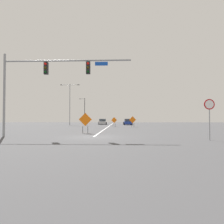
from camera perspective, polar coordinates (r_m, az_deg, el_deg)
ground at (r=18.64m, az=-4.84°, el=-6.53°), size 127.84×127.84×0.00m
road_centre_stripe at (r=54.01m, az=-0.20°, el=-3.29°), size 0.16×71.02×0.01m
traffic_signal_assembly at (r=19.87m, az=-17.18°, el=9.07°), size 11.08×0.44×7.21m
stop_sign at (r=17.14m, az=24.17°, el=0.16°), size 0.76×0.07×2.98m
street_lamp_near_right at (r=68.17m, az=-7.29°, el=0.67°), size 1.73×0.24×7.76m
street_lamp_mid_right at (r=50.58m, az=-11.00°, el=2.87°), size 4.37×0.24×9.35m
construction_sign_right_lane at (r=40.62m, az=0.55°, el=-2.28°), size 1.09×0.30×1.78m
construction_sign_right_shoulder at (r=47.97m, az=-6.94°, el=-2.00°), size 1.22×0.26×1.98m
construction_sign_median_far at (r=39.43m, az=5.42°, el=-2.16°), size 1.26×0.34×1.94m
construction_sign_median_near at (r=23.25m, az=-7.02°, el=-2.18°), size 1.40×0.11×2.15m
car_blue_far at (r=51.73m, az=4.15°, el=-2.64°), size 2.09×4.58×1.43m
car_silver_distant at (r=54.63m, az=-2.48°, el=-2.61°), size 2.21×4.58×1.38m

